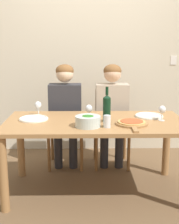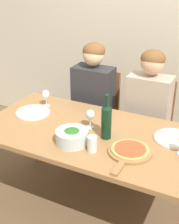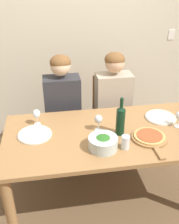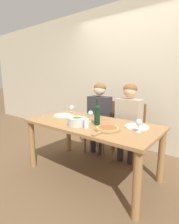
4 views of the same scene
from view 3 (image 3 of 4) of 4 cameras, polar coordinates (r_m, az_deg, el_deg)
ground_plane at (r=2.75m, az=3.17°, el=-17.49°), size 40.00×40.00×0.00m
back_wall at (r=3.25m, az=-1.20°, el=17.64°), size 10.00×0.06×2.70m
dining_table at (r=2.33m, az=3.59°, el=-6.80°), size 1.76×0.89×0.74m
chair_left at (r=2.99m, az=-5.80°, el=-0.88°), size 0.42×0.42×0.92m
chair_right at (r=3.07m, az=4.56°, el=-0.06°), size 0.42×0.42×0.92m
person_woman at (r=2.78m, az=-5.89°, el=2.39°), size 0.47×0.51×1.24m
person_man at (r=2.86m, az=5.26°, el=3.19°), size 0.47×0.51×1.24m
wine_bottle at (r=2.20m, az=6.77°, el=-1.68°), size 0.08×0.08×0.34m
broccoli_bowl at (r=2.06m, az=2.96°, el=-6.69°), size 0.23×0.23×0.11m
dinner_plate_left at (r=2.28m, az=-11.83°, el=-4.77°), size 0.29×0.29×0.02m
dinner_plate_right at (r=2.57m, az=15.22°, el=-1.09°), size 0.29×0.29×0.02m
pizza_on_board at (r=2.24m, az=12.99°, el=-5.41°), size 0.30×0.44×0.04m
wine_glass_left at (r=2.38m, az=-11.47°, el=-0.49°), size 0.07×0.07×0.15m
wine_glass_right at (r=2.43m, az=18.93°, el=-0.88°), size 0.07×0.07×0.15m
wine_glass_centre at (r=2.25m, az=1.95°, el=-1.71°), size 0.07×0.07×0.15m
water_tumbler at (r=2.08m, az=7.83°, el=-6.56°), size 0.07×0.07×0.11m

